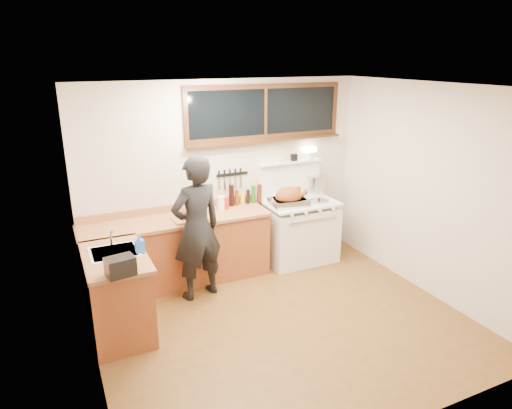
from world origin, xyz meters
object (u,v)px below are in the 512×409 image
man (197,228)px  cutting_board (189,215)px  vintage_stove (299,229)px  roast_turkey (289,198)px

man → cutting_board: man is taller
vintage_stove → cutting_board: 1.72m
vintage_stove → cutting_board: vintage_stove is taller
man → cutting_board: bearing=86.7°
man → roast_turkey: (1.44, 0.32, 0.10)m
man → cutting_board: (0.02, 0.36, 0.05)m
man → roast_turkey: size_ratio=3.30×
vintage_stove → man: bearing=-166.1°
roast_turkey → cutting_board: bearing=178.4°
cutting_board → roast_turkey: size_ratio=0.78×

